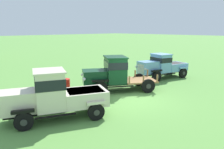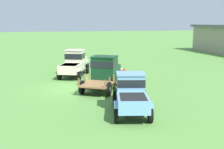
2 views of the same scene
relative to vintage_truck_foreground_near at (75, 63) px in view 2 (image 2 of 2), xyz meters
The scene contains 5 objects.
ground_plane 5.03m from the vintage_truck_foreground_near, ahead, with size 240.00×240.00×0.00m, color #5B9342.
vintage_truck_foreground_near is the anchor object (origin of this frame).
vintage_truck_second_in_line 5.25m from the vintage_truck_foreground_near, 15.21° to the left, with size 5.00×4.02×2.30m.
vintage_truck_midrow_center 10.71m from the vintage_truck_foreground_near, ahead, with size 4.74×2.72×2.04m.
oil_drum_beside_row 4.38m from the vintage_truck_foreground_near, 51.41° to the left, with size 0.66×0.66×0.86m.
Camera 2 is at (19.10, -2.85, 4.63)m, focal length 45.00 mm.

